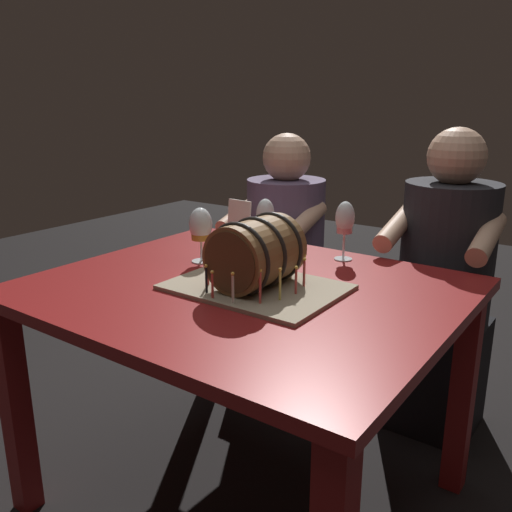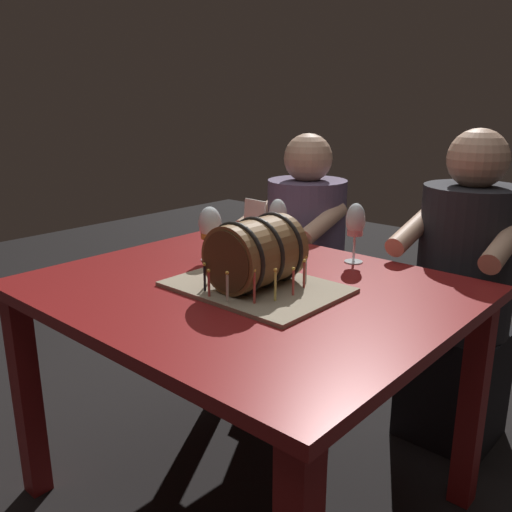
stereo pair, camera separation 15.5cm
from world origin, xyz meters
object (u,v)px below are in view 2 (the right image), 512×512
person_seated_right (461,303)px  wine_glass_white (278,218)px  wine_glass_amber (210,226)px  person_seated_left (305,269)px  barrel_cake (256,258)px  wine_glass_rose (355,223)px  dining_table (246,318)px  menu_card (254,220)px

person_seated_right → wine_glass_white: bearing=-141.7°
wine_glass_white → wine_glass_amber: wine_glass_white is taller
person_seated_left → barrel_cake: bearing=-62.8°
barrel_cake → wine_glass_amber: bearing=159.5°
wine_glass_white → barrel_cake: bearing=-58.8°
wine_glass_white → wine_glass_rose: 0.30m
wine_glass_white → wine_glass_amber: size_ratio=1.01×
wine_glass_amber → person_seated_left: person_seated_left is taller
wine_glass_rose → person_seated_right: size_ratio=0.17×
wine_glass_amber → wine_glass_white: bearing=71.4°
dining_table → wine_glass_rose: wine_glass_rose is taller
person_seated_right → wine_glass_rose: bearing=-122.9°
menu_card → person_seated_right: 0.84m
wine_glass_white → person_seated_left: person_seated_left is taller
barrel_cake → wine_glass_amber: size_ratio=2.59×
menu_card → wine_glass_amber: bearing=-72.7°
dining_table → wine_glass_white: (-0.18, 0.36, 0.23)m
dining_table → person_seated_right: bearing=65.4°
dining_table → wine_glass_white: bearing=115.9°
barrel_cake → person_seated_left: 0.95m
wine_glass_rose → person_seated_right: person_seated_right is taller
dining_table → wine_glass_white: wine_glass_white is taller
wine_glass_amber → menu_card: 0.31m
wine_glass_white → wine_glass_amber: bearing=-108.6°
wine_glass_rose → barrel_cake: bearing=-99.1°
barrel_cake → person_seated_left: person_seated_left is taller
wine_glass_white → person_seated_left: size_ratio=0.17×
menu_card → person_seated_right: (0.69, 0.38, -0.27)m
wine_glass_rose → menu_card: (-0.45, -0.00, -0.06)m
dining_table → wine_glass_rose: (0.12, 0.41, 0.24)m
wine_glass_white → dining_table: bearing=-64.1°
dining_table → menu_card: 0.56m
wine_glass_amber → person_seated_right: 0.97m
wine_glass_white → person_seated_left: 0.57m
person_seated_left → person_seated_right: person_seated_right is taller
menu_card → person_seated_right: size_ratio=0.13×
barrel_cake → wine_glass_amber: 0.33m
wine_glass_amber → menu_card: wine_glass_amber is taller
wine_glass_rose → wine_glass_white: bearing=-170.4°
wine_glass_amber → wine_glass_rose: (0.38, 0.31, 0.01)m
wine_glass_white → person_seated_left: bearing=113.4°
menu_card → person_seated_left: size_ratio=0.14×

